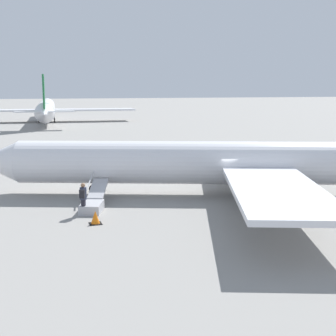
{
  "coord_description": "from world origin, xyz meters",
  "views": [
    {
      "loc": [
        13.02,
        26.03,
        6.64
      ],
      "look_at": [
        4.1,
        -0.63,
        1.87
      ],
      "focal_mm": 50.0,
      "sensor_mm": 36.0,
      "label": 1
    }
  ],
  "objects_px": {
    "airplane_main": "(249,163)",
    "airplane_far_center": "(46,109)",
    "boarding_stairs": "(93,203)",
    "passenger": "(83,197)"
  },
  "relations": [
    {
      "from": "airplane_far_center",
      "to": "boarding_stairs",
      "type": "bearing_deg",
      "value": -177.33
    },
    {
      "from": "airplane_main",
      "to": "passenger",
      "type": "xyz_separation_m",
      "value": [
        10.57,
        1.39,
        -1.09
      ]
    },
    {
      "from": "passenger",
      "to": "airplane_main",
      "type": "bearing_deg",
      "value": -62.01
    },
    {
      "from": "boarding_stairs",
      "to": "passenger",
      "type": "height_order",
      "value": "passenger"
    },
    {
      "from": "airplane_main",
      "to": "boarding_stairs",
      "type": "distance_m",
      "value": 10.05
    },
    {
      "from": "airplane_main",
      "to": "boarding_stairs",
      "type": "xyz_separation_m",
      "value": [
        9.9,
        0.44,
        -1.72
      ]
    },
    {
      "from": "airplane_main",
      "to": "airplane_far_center",
      "type": "height_order",
      "value": "airplane_far_center"
    },
    {
      "from": "airplane_far_center",
      "to": "boarding_stairs",
      "type": "relative_size",
      "value": 11.32
    },
    {
      "from": "boarding_stairs",
      "to": "passenger",
      "type": "xyz_separation_m",
      "value": [
        0.67,
        0.95,
        0.63
      ]
    },
    {
      "from": "boarding_stairs",
      "to": "passenger",
      "type": "relative_size",
      "value": 2.37
    }
  ]
}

